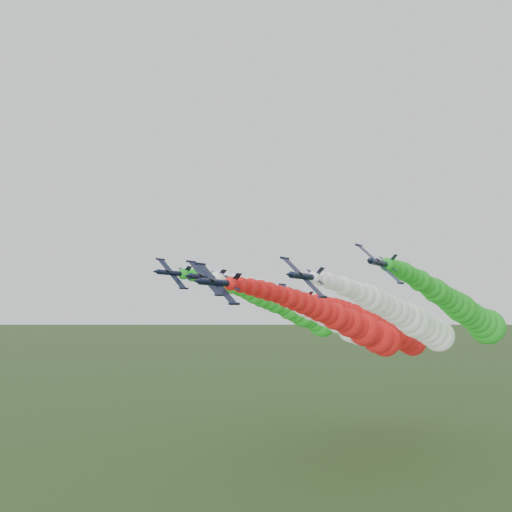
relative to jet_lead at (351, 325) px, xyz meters
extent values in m
plane|color=#345425|center=(-9.90, -34.02, -27.83)|extent=(3000.00, 3000.00, 0.00)
cylinder|color=black|center=(-4.01, -41.86, 7.33)|extent=(1.45, 8.39, 1.45)
cone|color=black|center=(-4.01, -46.80, 7.33)|extent=(1.32, 1.68, 1.32)
cone|color=black|center=(-4.01, -37.30, 7.33)|extent=(1.32, 0.84, 1.32)
ellipsoid|color=black|center=(-3.75, -43.73, 7.60)|extent=(0.94, 1.75, 0.93)
cube|color=black|center=(-4.10, -42.05, 7.22)|extent=(6.58, 1.77, 6.23)
cylinder|color=black|center=(-7.35, -42.05, 10.30)|extent=(0.58, 2.42, 0.58)
cylinder|color=black|center=(-0.85, -42.05, 4.15)|extent=(0.58, 2.42, 0.58)
cube|color=black|center=(-3.27, -38.32, 8.10)|extent=(1.57, 1.40, 1.65)
cube|color=black|center=(-3.91, -38.32, 7.43)|extent=(2.64, 1.02, 2.50)
sphere|color=red|center=(-4.01, -38.60, 7.33)|extent=(2.23, 2.23, 2.23)
sphere|color=red|center=(-3.99, -35.85, 7.22)|extent=(2.61, 2.61, 2.61)
sphere|color=red|center=(-3.93, -33.10, 7.02)|extent=(2.93, 2.93, 2.93)
sphere|color=red|center=(-3.84, -30.35, 6.74)|extent=(3.21, 3.21, 3.21)
sphere|color=red|center=(-3.71, -27.60, 6.39)|extent=(3.39, 3.39, 3.39)
sphere|color=red|center=(-3.55, -24.85, 5.99)|extent=(3.30, 3.30, 3.30)
sphere|color=red|center=(-3.35, -22.10, 5.54)|extent=(3.83, 3.83, 3.83)
sphere|color=red|center=(-3.11, -19.35, 5.04)|extent=(4.08, 4.08, 4.08)
sphere|color=red|center=(-2.83, -16.60, 4.50)|extent=(4.31, 4.31, 4.31)
sphere|color=red|center=(-2.52, -13.85, 3.92)|extent=(4.46, 4.46, 4.46)
sphere|color=red|center=(-2.17, -11.09, 3.29)|extent=(4.87, 4.87, 4.87)
sphere|color=red|center=(-1.78, -8.34, 2.62)|extent=(4.75, 4.75, 4.75)
sphere|color=red|center=(-1.36, -5.59, 1.92)|extent=(5.63, 5.63, 5.63)
sphere|color=red|center=(-0.90, -2.84, 1.18)|extent=(5.25, 5.25, 5.25)
sphere|color=red|center=(-0.40, -0.09, 0.41)|extent=(6.12, 6.12, 6.12)
sphere|color=red|center=(0.13, 2.66, -0.40)|extent=(5.63, 5.63, 5.63)
sphere|color=red|center=(0.70, 5.41, -1.24)|extent=(7.10, 7.10, 7.10)
sphere|color=red|center=(1.31, 8.16, -2.11)|extent=(5.95, 5.95, 5.95)
sphere|color=red|center=(1.95, 10.91, -3.01)|extent=(7.50, 7.50, 7.50)
sphere|color=red|center=(2.63, 13.66, -3.95)|extent=(7.38, 7.38, 7.38)
cylinder|color=black|center=(-14.12, -32.09, 8.98)|extent=(1.45, 8.39, 1.45)
cone|color=black|center=(-14.12, -37.03, 8.98)|extent=(1.32, 1.68, 1.32)
cone|color=black|center=(-14.12, -27.53, 8.98)|extent=(1.32, 0.84, 1.32)
ellipsoid|color=black|center=(-13.87, -33.96, 9.25)|extent=(0.94, 1.75, 0.93)
cube|color=black|center=(-14.22, -32.28, 8.88)|extent=(6.58, 1.77, 6.23)
cylinder|color=black|center=(-17.47, -32.28, 11.95)|extent=(0.58, 2.42, 0.58)
cylinder|color=black|center=(-10.97, -32.28, 5.80)|extent=(0.58, 2.42, 0.58)
cube|color=black|center=(-13.39, -28.55, 9.76)|extent=(1.57, 1.40, 1.65)
cube|color=black|center=(-14.03, -28.55, 9.08)|extent=(2.64, 1.02, 2.50)
sphere|color=white|center=(-14.12, -28.83, 8.98)|extent=(2.63, 2.63, 2.63)
sphere|color=white|center=(-14.11, -26.08, 8.88)|extent=(2.50, 2.50, 2.50)
sphere|color=white|center=(-14.05, -23.33, 8.67)|extent=(2.99, 2.99, 2.99)
sphere|color=white|center=(-13.96, -20.58, 8.39)|extent=(2.79, 2.79, 2.79)
sphere|color=white|center=(-13.83, -17.83, 8.05)|extent=(3.41, 3.41, 3.41)
sphere|color=white|center=(-13.66, -15.08, 7.65)|extent=(3.87, 3.87, 3.87)
sphere|color=white|center=(-13.46, -12.33, 7.20)|extent=(4.06, 4.06, 4.06)
sphere|color=white|center=(-13.22, -9.58, 6.70)|extent=(3.80, 3.80, 3.80)
sphere|color=white|center=(-12.95, -6.83, 6.15)|extent=(3.98, 3.98, 3.98)
sphere|color=white|center=(-12.63, -4.08, 5.57)|extent=(4.39, 4.39, 4.39)
sphere|color=white|center=(-12.28, -1.33, 4.94)|extent=(4.67, 4.67, 4.67)
sphere|color=white|center=(-11.90, 1.42, 4.28)|extent=(5.46, 5.46, 5.46)
sphere|color=white|center=(-11.48, 4.17, 3.57)|extent=(5.70, 5.70, 5.70)
sphere|color=white|center=(-11.02, 6.92, 2.84)|extent=(5.43, 5.43, 5.43)
sphere|color=white|center=(-10.52, 9.67, 2.06)|extent=(5.92, 5.92, 5.92)
sphere|color=white|center=(-9.99, 12.43, 1.26)|extent=(5.54, 5.54, 5.54)
sphere|color=white|center=(-9.42, 15.18, 0.42)|extent=(6.36, 6.36, 6.36)
sphere|color=white|center=(-8.81, 17.93, -0.46)|extent=(6.07, 6.07, 6.07)
sphere|color=white|center=(-8.17, 20.68, -1.36)|extent=(7.86, 7.86, 7.86)
sphere|color=white|center=(-7.48, 23.43, -2.29)|extent=(7.32, 7.32, 7.32)
cylinder|color=black|center=(6.10, -33.28, 8.38)|extent=(1.45, 8.39, 1.45)
cone|color=black|center=(6.10, -38.22, 8.38)|extent=(1.32, 1.68, 1.32)
cone|color=black|center=(6.10, -28.72, 8.38)|extent=(1.32, 0.84, 1.32)
ellipsoid|color=black|center=(6.36, -35.15, 8.66)|extent=(0.94, 1.75, 0.93)
cube|color=black|center=(6.00, -33.47, 8.28)|extent=(6.58, 1.77, 6.23)
cylinder|color=black|center=(2.75, -33.47, 11.36)|extent=(0.58, 2.42, 0.58)
cylinder|color=black|center=(9.25, -33.47, 5.21)|extent=(0.58, 2.42, 0.58)
cube|color=black|center=(6.84, -29.74, 9.16)|extent=(1.57, 1.40, 1.65)
cube|color=black|center=(6.20, -29.74, 8.49)|extent=(2.64, 1.02, 2.50)
sphere|color=white|center=(6.10, -30.02, 8.38)|extent=(1.95, 1.95, 1.95)
sphere|color=white|center=(6.12, -27.27, 8.28)|extent=(2.47, 2.47, 2.47)
sphere|color=white|center=(6.17, -24.52, 8.08)|extent=(2.83, 2.83, 2.83)
sphere|color=white|center=(6.27, -21.77, 7.80)|extent=(2.74, 2.74, 2.74)
sphere|color=white|center=(6.39, -19.02, 7.45)|extent=(3.53, 3.53, 3.53)
sphere|color=white|center=(6.56, -16.27, 7.05)|extent=(3.40, 3.40, 3.40)
sphere|color=white|center=(6.76, -13.52, 6.60)|extent=(3.80, 3.80, 3.80)
sphere|color=white|center=(7.00, -10.77, 6.10)|extent=(4.40, 4.40, 4.40)
sphere|color=white|center=(7.28, -8.02, 5.56)|extent=(5.06, 5.06, 5.06)
sphere|color=white|center=(7.59, -5.27, 4.97)|extent=(5.11, 5.11, 5.11)
sphere|color=white|center=(7.94, -2.52, 4.35)|extent=(4.94, 4.94, 4.94)
sphere|color=white|center=(8.32, 0.23, 3.68)|extent=(5.25, 5.25, 5.25)
sphere|color=white|center=(8.75, 2.99, 2.98)|extent=(5.58, 5.58, 5.58)
sphere|color=white|center=(9.21, 5.74, 2.24)|extent=(5.57, 5.57, 5.57)
sphere|color=white|center=(9.70, 8.49, 1.47)|extent=(6.50, 6.50, 6.50)
sphere|color=white|center=(10.24, 11.24, 0.66)|extent=(7.10, 7.10, 7.10)
sphere|color=white|center=(10.81, 13.99, -0.18)|extent=(6.71, 6.71, 6.71)
sphere|color=white|center=(11.41, 16.74, -1.05)|extent=(6.79, 6.79, 6.79)
sphere|color=white|center=(12.06, 19.49, -1.95)|extent=(7.04, 7.04, 7.04)
sphere|color=white|center=(12.74, 22.24, -2.89)|extent=(7.46, 7.46, 7.46)
cylinder|color=black|center=(-27.50, -26.13, 10.64)|extent=(1.45, 8.39, 1.45)
cone|color=black|center=(-27.50, -31.07, 10.64)|extent=(1.32, 1.68, 1.32)
cone|color=black|center=(-27.50, -21.57, 10.64)|extent=(1.32, 0.84, 1.32)
ellipsoid|color=black|center=(-27.25, -27.99, 10.91)|extent=(0.94, 1.75, 0.93)
cube|color=black|center=(-27.60, -26.32, 10.54)|extent=(6.58, 1.77, 6.23)
cylinder|color=black|center=(-30.85, -26.32, 13.61)|extent=(0.58, 2.42, 0.58)
cylinder|color=black|center=(-24.35, -26.32, 7.47)|extent=(0.58, 2.42, 0.58)
cube|color=black|center=(-26.77, -22.59, 11.42)|extent=(1.57, 1.40, 1.65)
cube|color=black|center=(-27.41, -22.59, 10.74)|extent=(2.64, 1.02, 2.50)
sphere|color=green|center=(-27.50, -22.87, 10.64)|extent=(2.36, 2.36, 2.36)
sphere|color=green|center=(-27.48, -20.12, 10.54)|extent=(2.70, 2.70, 2.70)
sphere|color=green|center=(-27.43, -17.37, 10.33)|extent=(2.63, 2.63, 2.63)
sphere|color=green|center=(-27.34, -14.62, 10.05)|extent=(2.82, 2.82, 2.82)
sphere|color=green|center=(-27.21, -11.87, 9.71)|extent=(3.34, 3.34, 3.34)
sphere|color=green|center=(-27.04, -9.12, 9.31)|extent=(3.31, 3.31, 3.31)
sphere|color=green|center=(-26.84, -6.37, 8.86)|extent=(3.97, 3.97, 3.97)
sphere|color=green|center=(-26.60, -3.62, 8.36)|extent=(4.03, 4.03, 4.03)
sphere|color=green|center=(-26.33, -0.87, 7.82)|extent=(4.48, 4.48, 4.48)
sphere|color=green|center=(-26.01, 1.89, 7.23)|extent=(5.29, 5.29, 5.29)
sphere|color=green|center=(-25.66, 4.64, 6.60)|extent=(5.60, 5.60, 5.60)
sphere|color=green|center=(-25.28, 7.39, 5.94)|extent=(5.66, 5.66, 5.66)
sphere|color=green|center=(-24.86, 10.14, 5.24)|extent=(5.85, 5.85, 5.85)
sphere|color=green|center=(-24.40, 12.89, 4.50)|extent=(5.49, 5.49, 5.49)
sphere|color=green|center=(-23.90, 15.64, 3.73)|extent=(6.40, 6.40, 6.40)
sphere|color=green|center=(-23.37, 18.39, 2.92)|extent=(6.48, 6.48, 6.48)
sphere|color=green|center=(-22.80, 21.14, 2.08)|extent=(7.22, 7.22, 7.22)
sphere|color=green|center=(-22.19, 23.89, 1.21)|extent=(6.29, 6.29, 6.29)
sphere|color=green|center=(-21.54, 26.64, 0.30)|extent=(6.45, 6.45, 6.45)
sphere|color=green|center=(-20.86, 29.39, -0.63)|extent=(7.96, 7.96, 7.96)
cylinder|color=black|center=(15.75, -26.44, 10.49)|extent=(1.45, 8.39, 1.45)
cone|color=black|center=(15.75, -31.38, 10.49)|extent=(1.32, 1.68, 1.32)
cone|color=black|center=(15.75, -21.88, 10.49)|extent=(1.32, 0.84, 1.32)
ellipsoid|color=black|center=(16.00, -28.31, 10.76)|extent=(0.94, 1.75, 0.93)
cube|color=black|center=(15.65, -26.63, 10.39)|extent=(6.58, 1.77, 6.23)
cylinder|color=black|center=(12.40, -26.63, 13.46)|extent=(0.58, 2.42, 0.58)
cylinder|color=black|center=(18.90, -26.63, 7.31)|extent=(0.58, 2.42, 0.58)
cube|color=black|center=(16.48, -22.90, 11.27)|extent=(1.57, 1.40, 1.65)
cube|color=black|center=(15.84, -22.90, 10.59)|extent=(2.64, 1.02, 2.50)
sphere|color=green|center=(15.75, -23.18, 10.49)|extent=(2.26, 2.26, 2.26)
sphere|color=green|center=(15.77, -20.43, 10.39)|extent=(2.53, 2.53, 2.53)
sphere|color=green|center=(15.82, -17.68, 10.18)|extent=(2.91, 2.91, 2.91)
sphere|color=green|center=(15.91, -14.93, 9.90)|extent=(3.36, 3.36, 3.36)
sphere|color=green|center=(16.04, -12.18, 9.56)|extent=(3.24, 3.24, 3.24)
sphere|color=green|center=(16.21, -9.43, 9.16)|extent=(3.43, 3.43, 3.43)
sphere|color=green|center=(16.41, -6.68, 8.71)|extent=(4.08, 4.08, 4.08)
sphere|color=green|center=(16.65, -3.93, 8.21)|extent=(3.66, 3.66, 3.66)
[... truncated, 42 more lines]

